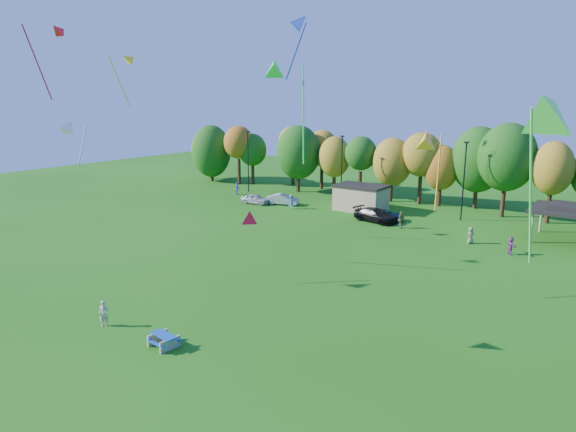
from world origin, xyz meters
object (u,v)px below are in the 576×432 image
Objects in this scene: car_b at (283,199)px; car_d at (375,215)px; picnic_table at (164,339)px; kite_flyer at (104,314)px; car_c at (385,215)px; car_a at (255,199)px.

car_d is at bearing -113.04° from car_b.
kite_flyer reaches higher than picnic_table.
car_c is 0.85× the size of car_d.
picnic_table is 5.16m from kite_flyer.
kite_flyer is 34.90m from car_d.
car_c is at bearing -91.70° from car_a.
car_a is 3.73m from car_b.
kite_flyer is 38.19m from car_a.
picnic_table is 40.26m from car_b.
kite_flyer reaches higher than car_c.
car_a is at bearing 128.68° from picnic_table.
picnic_table is at bearing -162.82° from car_d.
car_c is (18.17, 1.29, -0.06)m from car_a.
car_d is at bearing 103.02° from picnic_table.
car_a is (-15.87, 34.73, -0.14)m from kite_flyer.
kite_flyer is 38.58m from car_b.
car_c is (14.87, -0.45, -0.09)m from car_b.
car_d reaches higher than picnic_table.
car_d reaches higher than car_a.
picnic_table is at bearing -37.56° from kite_flyer.
kite_flyer is at bearing -161.20° from car_a.
car_a is at bearing 75.56° from car_c.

